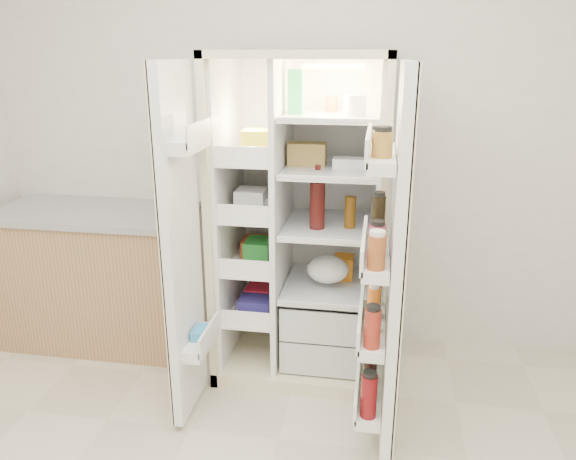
# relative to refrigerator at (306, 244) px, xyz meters

# --- Properties ---
(wall_back) EXTENTS (4.00, 0.02, 2.70)m
(wall_back) POSITION_rel_refrigerator_xyz_m (-0.02, 0.35, 0.61)
(wall_back) COLOR silver
(wall_back) RESTS_ON floor
(refrigerator) EXTENTS (0.92, 0.70, 1.80)m
(refrigerator) POSITION_rel_refrigerator_xyz_m (0.00, 0.00, 0.00)
(refrigerator) COLOR beige
(refrigerator) RESTS_ON floor
(freezer_door) EXTENTS (0.15, 0.40, 1.72)m
(freezer_door) POSITION_rel_refrigerator_xyz_m (-0.51, -0.60, 0.15)
(freezer_door) COLOR white
(freezer_door) RESTS_ON floor
(fridge_door) EXTENTS (0.17, 0.58, 1.72)m
(fridge_door) POSITION_rel_refrigerator_xyz_m (0.47, -0.70, 0.13)
(fridge_door) COLOR white
(fridge_door) RESTS_ON floor
(kitchen_counter) EXTENTS (1.20, 0.64, 0.87)m
(kitchen_counter) POSITION_rel_refrigerator_xyz_m (-1.33, 0.05, -0.31)
(kitchen_counter) COLOR #A88154
(kitchen_counter) RESTS_ON floor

